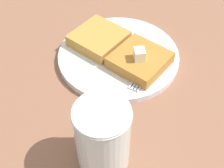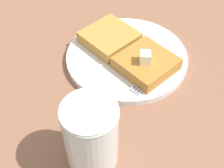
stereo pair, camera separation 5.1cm
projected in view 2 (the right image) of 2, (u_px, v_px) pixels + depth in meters
The scene contains 7 objects.
table_surface at pixel (151, 34), 68.58cm from camera, with size 99.39×99.39×2.79cm, color brown.
plate at pixel (127, 57), 60.59cm from camera, with size 23.46×23.46×1.30cm.
toast_slice_left at pixel (146, 63), 56.86cm from camera, with size 9.30×9.30×2.32cm, color #AC712C.
toast_slice_middle at pixel (109, 38), 61.78cm from camera, with size 9.30×9.30×2.32cm, color #B88439.
butter_pat_primary at pixel (145, 57), 54.67cm from camera, with size 2.10×1.89×2.10cm, color #F5F1C8.
fork at pixel (156, 70), 57.11cm from camera, with size 2.20×16.00×0.36cm.
syrup_jar at pixel (91, 137), 43.00cm from camera, with size 7.76×7.76×11.42cm.
Camera 2 is at (-27.01, 47.80, 44.78)cm, focal length 50.00 mm.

